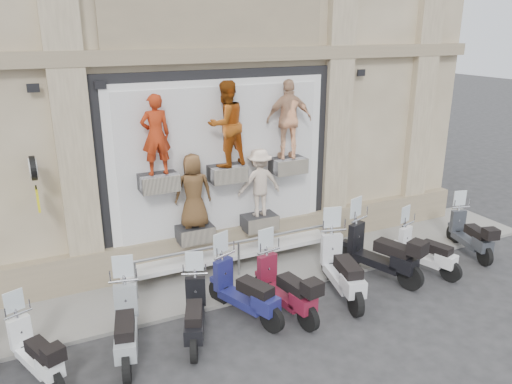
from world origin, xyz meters
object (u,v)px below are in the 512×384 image
Objects in this scene: scooter_f at (285,277)px; scooter_h at (381,242)px; scooter_i at (426,243)px; scooter_d at (194,303)px; guard_rail at (239,260)px; scooter_c at (125,314)px; scooter_j at (471,226)px; clock_sign_bracket at (34,176)px; scooter_g at (343,258)px; scooter_e at (244,280)px; scooter_b at (34,341)px.

scooter_h reaches higher than scooter_f.
scooter_h is at bearing -0.68° from scooter_f.
scooter_d is at bearing 164.94° from scooter_i.
guard_rail is 3.19m from scooter_h.
scooter_h is at bearing -24.72° from guard_rail.
scooter_c is 1.08× the size of scooter_j.
clock_sign_bracket reaches higher than scooter_h.
clock_sign_bracket is 0.57× the size of scooter_d.
scooter_f is at bearing -163.13° from scooter_g.
guard_rail is at bearing 49.53° from scooter_e.
scooter_c is 1.09× the size of scooter_i.
scooter_f is 1.08× the size of scooter_j.
scooter_b is 0.93× the size of scooter_j.
scooter_c is 1.21m from scooter_d.
clock_sign_bracket is 0.52× the size of scooter_c.
scooter_f is at bearing 165.29° from scooter_i.
scooter_c is 0.91× the size of scooter_h.
scooter_b is 1.44m from scooter_c.
scooter_c reaches higher than scooter_d.
scooter_e is at bearing -169.95° from scooter_g.
scooter_i is at bearing -21.19° from guard_rail.
scooter_e is at bearing 163.72° from scooter_h.
scooter_b is at bearing -167.67° from scooter_c.
scooter_d is (2.65, -0.08, 0.04)m from scooter_b.
scooter_c is 4.48m from scooter_g.
scooter_f is 0.91× the size of scooter_h.
scooter_j is at bearing -12.85° from guard_rail.
scooter_e is 0.92× the size of scooter_g.
scooter_d is 0.92× the size of scooter_f.
scooter_i is (6.85, 0.13, -0.07)m from scooter_c.
clock_sign_bracket is at bearing 172.86° from scooter_g.
guard_rail is 2.99× the size of scooter_b.
scooter_i is (2.37, 0.08, -0.14)m from scooter_g.
guard_rail is 1.76m from scooter_f.
scooter_f is 1.40m from scooter_g.
clock_sign_bracket is 0.60× the size of scooter_b.
scooter_f is at bearing 12.40° from scooter_c.
scooter_d is 4.53m from scooter_h.
scooter_c is at bearing 164.09° from scooter_e.
scooter_g is at bearing -24.26° from scooter_e.
scooter_b is (-4.29, -1.68, 0.22)m from guard_rail.
clock_sign_bracket is 7.27m from scooter_h.
scooter_f reaches higher than scooter_i.
scooter_e is at bearing 34.44° from scooter_d.
scooter_d is (2.26, -2.22, -2.07)m from clock_sign_bracket.
scooter_e is 4.54m from scooter_i.
scooter_d reaches higher than scooter_i.
scooter_h is at bearing 26.67° from scooter_d.
scooter_c reaches higher than scooter_i.
scooter_e is 0.92× the size of scooter_h.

